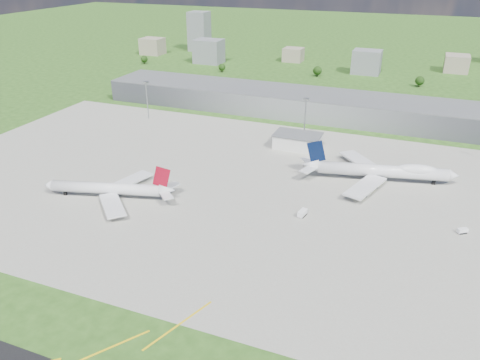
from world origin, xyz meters
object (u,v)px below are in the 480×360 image
at_px(airliner_blue_quad, 382,171).
at_px(van_white_far, 462,231).
at_px(airliner_red_twin, 111,189).
at_px(tug_yellow, 110,205).
at_px(van_white_near, 302,213).

bearing_deg(airliner_blue_quad, van_white_far, -58.73).
bearing_deg(airliner_red_twin, airliner_blue_quad, -165.81).
xyz_separation_m(airliner_blue_quad, tug_yellow, (-110.07, -71.91, -4.54)).
xyz_separation_m(airliner_red_twin, van_white_far, (150.79, 26.19, -3.47)).
xyz_separation_m(airliner_blue_quad, van_white_near, (-27.53, -48.54, -4.12)).
relative_size(airliner_red_twin, van_white_far, 13.77).
bearing_deg(tug_yellow, airliner_red_twin, 111.51).
xyz_separation_m(airliner_red_twin, van_white_near, (86.87, 15.91, -3.20)).
distance_m(airliner_blue_quad, tug_yellow, 131.56).
xyz_separation_m(tug_yellow, van_white_near, (82.54, 23.38, 0.42)).
relative_size(airliner_blue_quad, van_white_far, 16.78).
bearing_deg(airliner_blue_quad, van_white_near, -131.87).
height_order(airliner_red_twin, airliner_blue_quad, airliner_blue_quad).
bearing_deg(tug_yellow, airliner_blue_quad, 24.59).
bearing_deg(van_white_far, van_white_near, 154.32).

